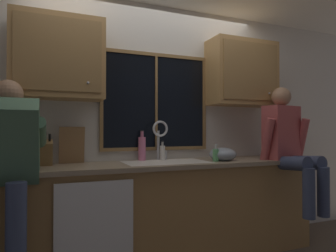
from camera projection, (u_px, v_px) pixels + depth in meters
name	position (u px, v px, depth m)	size (l,w,h in m)	color
back_wall	(146.00, 125.00, 3.17)	(5.60, 0.12, 2.55)	silver
window_glass	(156.00, 102.00, 3.14)	(1.10, 0.02, 0.95)	black
window_frame_top	(156.00, 55.00, 3.14)	(1.17, 0.02, 0.04)	olive
window_frame_bottom	(156.00, 149.00, 3.12)	(1.17, 0.02, 0.04)	olive
window_frame_left	(101.00, 99.00, 2.92)	(0.04, 0.02, 0.95)	olive
window_frame_right	(204.00, 103.00, 3.34)	(0.04, 0.02, 0.95)	olive
window_mullion_center	(156.00, 102.00, 3.13)	(0.02, 0.02, 0.95)	olive
lower_cabinet_run	(158.00, 213.00, 2.83)	(3.20, 0.58, 0.88)	#A07744
countertop	(158.00, 165.00, 2.82)	(3.26, 0.62, 0.04)	gray
dishwasher_front	(95.00, 230.00, 2.30)	(0.60, 0.02, 0.74)	white
upper_cabinet_left	(59.00, 58.00, 2.63)	(0.78, 0.36, 0.72)	#B2844C
upper_cabinet_right	(242.00, 74.00, 3.36)	(0.78, 0.36, 0.72)	#B2844C
sink	(166.00, 172.00, 2.86)	(0.80, 0.46, 0.21)	white
faucet	(160.00, 135.00, 3.03)	(0.18, 0.09, 0.40)	silver
person_standing	(4.00, 166.00, 2.05)	(0.53, 0.67, 1.60)	#384260
person_sitting_on_counter	(289.00, 142.00, 3.08)	(0.54, 0.63, 1.26)	#384260
knife_block	(45.00, 153.00, 2.56)	(0.12, 0.18, 0.32)	olive
cutting_board	(72.00, 145.00, 2.75)	(0.22, 0.02, 0.34)	#997047
mixing_bowl	(223.00, 154.00, 3.01)	(0.27, 0.27, 0.14)	#8C99A8
soap_dispenser	(216.00, 155.00, 2.92)	(0.06, 0.07, 0.17)	#59A566
bottle_green_glass	(142.00, 148.00, 3.01)	(0.08, 0.08, 0.31)	pink
bottle_tall_clear	(162.00, 152.00, 3.04)	(0.05, 0.05, 0.20)	silver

